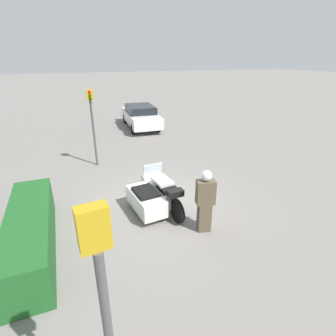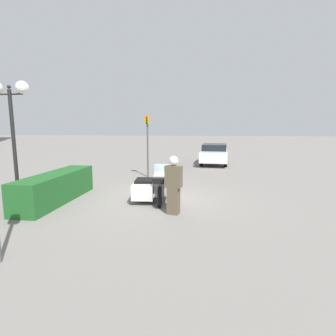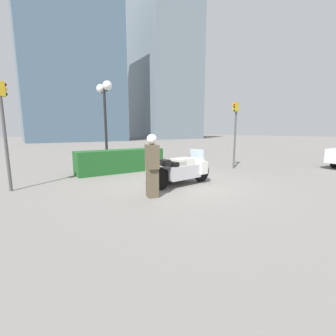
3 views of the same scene
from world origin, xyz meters
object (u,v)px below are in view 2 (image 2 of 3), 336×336
object	(u,v)px
twin_lamp_post	(10,104)
police_motorcycle	(153,186)
officer_rider	(174,184)
parked_car_background	(214,153)
hedge_bush_curbside	(57,187)
traffic_light_near	(147,137)

from	to	relation	value
twin_lamp_post	police_motorcycle	bearing A→B (deg)	-79.20
officer_rider	twin_lamp_post	xyz separation A→B (m)	(0.64, 5.43, 2.36)
parked_car_background	police_motorcycle	bearing A→B (deg)	169.74
twin_lamp_post	hedge_bush_curbside	bearing A→B (deg)	-82.62
police_motorcycle	twin_lamp_post	world-z (taller)	twin_lamp_post
police_motorcycle	hedge_bush_curbside	bearing A→B (deg)	97.04
twin_lamp_post	traffic_light_near	bearing A→B (deg)	-34.75
police_motorcycle	officer_rider	size ratio (longest dim) A/B	1.47
twin_lamp_post	parked_car_background	bearing A→B (deg)	-33.66
hedge_bush_curbside	parked_car_background	world-z (taller)	parked_car_background
twin_lamp_post	traffic_light_near	distance (m)	6.23
hedge_bush_curbside	traffic_light_near	bearing A→B (deg)	-24.05
twin_lamp_post	traffic_light_near	xyz separation A→B (m)	(5.03, -3.49, -1.20)
officer_rider	parked_car_background	distance (m)	11.43
officer_rider	twin_lamp_post	world-z (taller)	twin_lamp_post
officer_rider	hedge_bush_curbside	world-z (taller)	officer_rider
police_motorcycle	officer_rider	world-z (taller)	officer_rider
parked_car_background	hedge_bush_curbside	bearing A→B (deg)	155.60
traffic_light_near	parked_car_background	distance (m)	6.83
traffic_light_near	officer_rider	bearing A→B (deg)	21.03
police_motorcycle	officer_rider	bearing A→B (deg)	-154.21
police_motorcycle	hedge_bush_curbside	world-z (taller)	police_motorcycle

